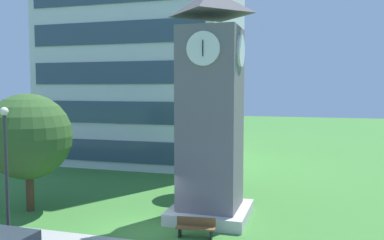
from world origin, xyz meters
The scene contains 7 objects.
ground_plane centered at (0.00, 0.00, 0.00)m, with size 160.00×160.00×0.00m, color #3D7A33.
office_building centered at (-7.72, 19.58, 12.80)m, with size 16.32×14.43×25.60m.
clock_tower centered at (2.59, 2.83, 5.27)m, with size 3.98×3.98×11.69m.
park_bench centered at (2.60, -0.01, 0.46)m, with size 1.84×0.68×0.88m.
street_lamp centered at (-4.88, -3.21, 3.70)m, with size 0.36×0.36×5.97m.
tree_by_building centered at (0.96, 7.26, 3.96)m, with size 3.04×3.04×5.53m.
tree_streetside centered at (-7.28, 1.23, 4.13)m, with size 4.70×4.70×6.49m.
Camera 1 is at (7.49, -17.15, 6.77)m, focal length 37.64 mm.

